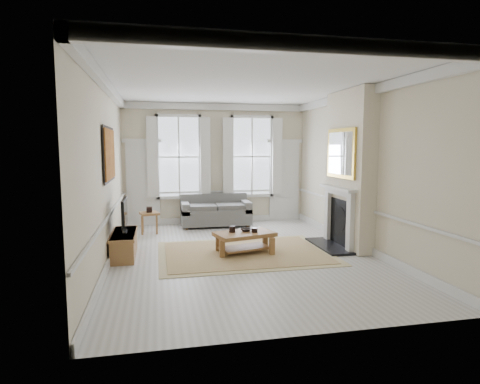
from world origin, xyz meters
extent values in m
plane|color=#B7B5AD|center=(0.00, 0.00, 0.00)|extent=(7.20, 7.20, 0.00)
plane|color=white|center=(0.00, 0.00, 3.40)|extent=(7.20, 7.20, 0.00)
plane|color=beige|center=(0.00, 3.60, 1.70)|extent=(5.20, 0.00, 5.20)
plane|color=beige|center=(-2.60, 0.00, 1.70)|extent=(0.00, 7.20, 7.20)
plane|color=beige|center=(2.60, 0.00, 1.70)|extent=(0.00, 7.20, 7.20)
cube|color=silver|center=(-2.05, 3.56, 1.15)|extent=(0.90, 0.08, 2.30)
cube|color=silver|center=(2.05, 3.56, 1.15)|extent=(0.90, 0.08, 2.30)
cube|color=#B0701E|center=(-2.56, 0.30, 2.05)|extent=(0.05, 1.66, 1.06)
cube|color=beige|center=(2.43, 0.20, 1.70)|extent=(0.35, 1.70, 3.38)
cube|color=black|center=(2.00, 0.20, 0.03)|extent=(0.55, 1.50, 0.05)
cube|color=silver|center=(2.20, -0.35, 0.57)|extent=(0.10, 0.18, 1.15)
cube|color=silver|center=(2.20, 0.75, 0.57)|extent=(0.10, 0.18, 1.15)
cube|color=silver|center=(2.15, 0.20, 1.30)|extent=(0.20, 1.45, 0.06)
cube|color=black|center=(2.25, 0.20, 0.55)|extent=(0.02, 0.92, 1.00)
cube|color=gold|center=(2.21, 0.20, 2.05)|extent=(0.06, 1.26, 1.06)
cube|color=#5B5B59|center=(-0.09, 3.05, 0.27)|extent=(1.89, 0.92, 0.43)
cube|color=#5B5B59|center=(-0.09, 3.41, 0.65)|extent=(1.89, 0.20, 0.44)
cube|color=#5B5B59|center=(-0.94, 3.05, 0.53)|extent=(0.20, 0.92, 0.30)
cube|color=#5B5B59|center=(0.75, 3.05, 0.53)|extent=(0.20, 0.92, 0.30)
cylinder|color=brown|center=(-0.92, 2.71, 0.04)|extent=(0.06, 0.06, 0.08)
cylinder|color=brown|center=(0.73, 3.39, 0.04)|extent=(0.06, 0.06, 0.08)
cube|color=brown|center=(-1.88, 2.47, 0.51)|extent=(0.53, 0.53, 0.06)
cube|color=brown|center=(-2.05, 2.30, 0.24)|extent=(0.05, 0.05, 0.48)
cube|color=brown|center=(-1.71, 2.30, 0.24)|extent=(0.05, 0.05, 0.48)
cube|color=brown|center=(-2.05, 2.64, 0.24)|extent=(0.05, 0.05, 0.48)
cube|color=brown|center=(-1.71, 2.64, 0.24)|extent=(0.05, 0.05, 0.48)
cube|color=tan|center=(0.07, 0.08, 0.01)|extent=(3.50, 2.60, 0.02)
cube|color=brown|center=(0.07, 0.08, 0.40)|extent=(1.32, 0.97, 0.08)
cube|color=brown|center=(-0.42, -0.17, 0.18)|extent=(0.10, 0.10, 0.36)
cube|color=brown|center=(0.56, -0.17, 0.18)|extent=(0.10, 0.10, 0.36)
cube|color=brown|center=(-0.42, 0.32, 0.18)|extent=(0.10, 0.10, 0.36)
cube|color=brown|center=(0.56, 0.32, 0.18)|extent=(0.10, 0.10, 0.36)
cylinder|color=black|center=(-0.18, 0.13, 0.51)|extent=(0.13, 0.13, 0.13)
cylinder|color=black|center=(0.27, 0.03, 0.49)|extent=(0.13, 0.13, 0.09)
imported|color=black|center=(0.12, 0.18, 0.47)|extent=(0.28, 0.28, 0.06)
cube|color=brown|center=(-2.34, 0.35, 0.24)|extent=(0.44, 1.36, 0.49)
cube|color=black|center=(-2.32, 0.35, 0.50)|extent=(0.08, 0.30, 0.03)
cube|color=black|center=(-2.32, 0.35, 0.89)|extent=(0.05, 0.90, 0.55)
cube|color=black|center=(-2.29, 0.35, 0.89)|extent=(0.01, 0.83, 0.49)
camera|label=1|loc=(-1.67, -7.81, 2.21)|focal=30.00mm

